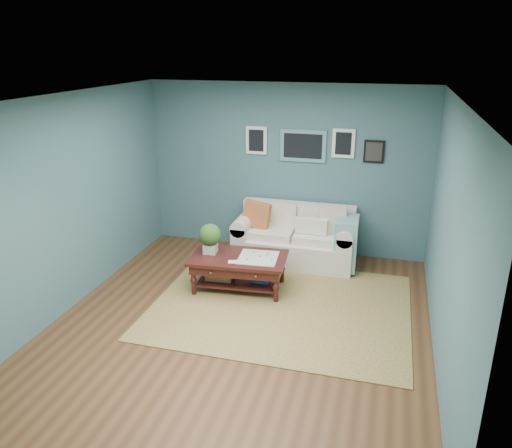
% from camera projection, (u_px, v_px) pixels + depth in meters
% --- Properties ---
extents(room_shell, '(5.00, 5.02, 2.70)m').
position_uv_depth(room_shell, '(242.00, 217.00, 5.74)').
color(room_shell, brown).
rests_on(room_shell, ground).
extents(area_rug, '(3.28, 2.62, 0.01)m').
position_uv_depth(area_rug, '(281.00, 306.00, 6.54)').
color(area_rug, brown).
rests_on(area_rug, ground).
extents(loveseat, '(1.89, 0.86, 0.97)m').
position_uv_depth(loveseat, '(300.00, 238.00, 7.77)').
color(loveseat, silver).
rests_on(loveseat, ground).
extents(coffee_table, '(1.37, 0.87, 0.92)m').
position_uv_depth(coffee_table, '(234.00, 261.00, 6.90)').
color(coffee_table, black).
rests_on(coffee_table, ground).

